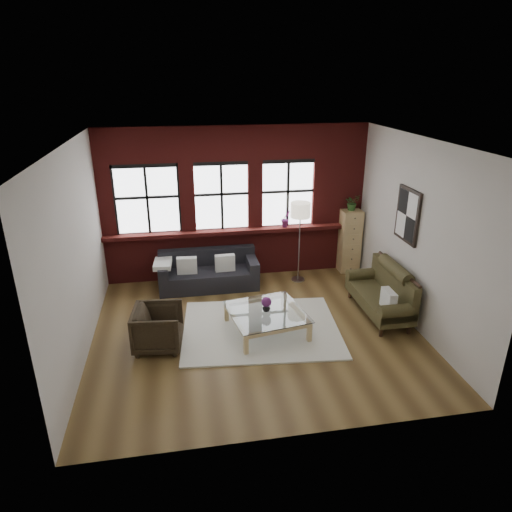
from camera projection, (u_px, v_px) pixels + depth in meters
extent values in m
plane|color=brown|center=(256.00, 331.00, 7.88)|extent=(5.50, 5.50, 0.00)
plane|color=white|center=(256.00, 142.00, 6.68)|extent=(5.50, 5.50, 0.00)
plane|color=beige|center=(236.00, 203.00, 9.57)|extent=(5.50, 0.00, 5.50)
plane|color=beige|center=(296.00, 322.00, 5.00)|extent=(5.50, 0.00, 5.50)
plane|color=beige|center=(76.00, 255.00, 6.84)|extent=(0.00, 5.00, 5.00)
plane|color=beige|center=(416.00, 234.00, 7.72)|extent=(0.00, 5.00, 5.00)
cube|color=maroon|center=(237.00, 231.00, 9.64)|extent=(5.50, 0.30, 0.08)
cube|color=beige|center=(261.00, 328.00, 7.92)|extent=(2.85, 2.33, 0.03)
cube|color=silver|center=(187.00, 265.00, 9.14)|extent=(0.41, 0.16, 0.34)
cube|color=silver|center=(225.00, 263.00, 9.26)|extent=(0.41, 0.16, 0.34)
cube|color=silver|center=(388.00, 300.00, 7.72)|extent=(0.15, 0.38, 0.34)
imported|color=black|center=(158.00, 328.00, 7.29)|extent=(0.84, 0.82, 0.70)
imported|color=#B2B2B2|center=(266.00, 308.00, 7.68)|extent=(0.15, 0.15, 0.14)
sphere|color=#6B2465|center=(266.00, 302.00, 7.64)|extent=(0.17, 0.17, 0.17)
cube|color=tan|center=(349.00, 241.00, 10.07)|extent=(0.43, 0.43, 1.40)
imported|color=#2D5923|center=(352.00, 202.00, 9.75)|extent=(0.38, 0.35, 0.34)
imported|color=#6B2465|center=(286.00, 219.00, 9.69)|extent=(0.24, 0.22, 0.36)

